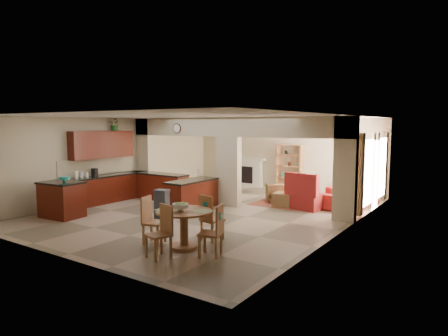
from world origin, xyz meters
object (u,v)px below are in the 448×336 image
Objects in this scene: dining_table at (184,223)px; sofa at (352,195)px; kitchen_island at (62,199)px; armchair at (277,192)px.

sofa is (1.64, 6.30, -0.18)m from dining_table.
dining_table is 6.51m from sofa.
armchair is (3.97, 5.37, -0.18)m from kitchen_island.
kitchen_island is 0.52× the size of sofa.
dining_table is 0.49× the size of sofa.
dining_table is (4.62, -0.26, 0.02)m from kitchen_island.
sofa is 2.40m from armchair.
armchair is at bearing 113.53° from sofa.
dining_table is 5.67m from armchair.
kitchen_island reaches higher than dining_table.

